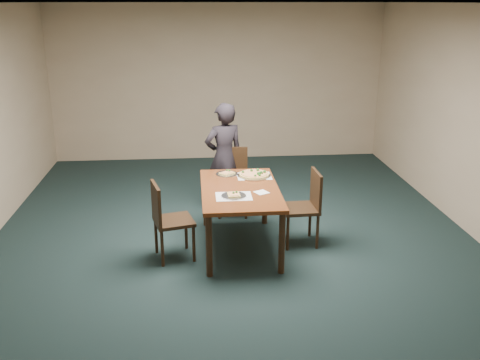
{
  "coord_description": "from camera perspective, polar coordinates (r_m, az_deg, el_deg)",
  "views": [
    {
      "loc": [
        -0.45,
        -5.75,
        2.82
      ],
      "look_at": [
        0.06,
        0.09,
        0.85
      ],
      "focal_mm": 40.0,
      "sensor_mm": 36.0,
      "label": 1
    }
  ],
  "objects": [
    {
      "name": "placemat_near",
      "position": [
        5.96,
        -0.67,
        -1.75
      ],
      "size": [
        0.4,
        0.3,
        0.0
      ],
      "primitive_type": "cube",
      "color": "white",
      "rests_on": "dining_table"
    },
    {
      "name": "placemat_main",
      "position": [
        6.65,
        1.52,
        0.42
      ],
      "size": [
        0.42,
        0.32,
        0.0
      ],
      "primitive_type": "cube",
      "color": "white",
      "rests_on": "dining_table"
    },
    {
      "name": "diner",
      "position": [
        7.4,
        -1.71,
        2.42
      ],
      "size": [
        0.64,
        0.52,
        1.53
      ],
      "primitive_type": "imported",
      "rotation": [
        0.0,
        0.0,
        3.46
      ],
      "color": "black",
      "rests_on": "ground"
    },
    {
      "name": "chair_far",
      "position": [
        7.37,
        -0.81,
        0.34
      ],
      "size": [
        0.45,
        0.45,
        0.91
      ],
      "rotation": [
        0.0,
        0.0,
        -0.07
      ],
      "color": "black",
      "rests_on": "ground"
    },
    {
      "name": "slice_plate_near",
      "position": [
        5.96,
        -0.67,
        -1.64
      ],
      "size": [
        0.28,
        0.28,
        0.05
      ],
      "color": "silver",
      "rests_on": "dining_table"
    },
    {
      "name": "slice_plate_far",
      "position": [
        6.71,
        -1.39,
        0.69
      ],
      "size": [
        0.28,
        0.28,
        0.05
      ],
      "color": "silver",
      "rests_on": "dining_table"
    },
    {
      "name": "room_shell",
      "position": [
        5.87,
        -0.52,
        7.96
      ],
      "size": [
        8.0,
        8.0,
        8.0
      ],
      "color": "tan",
      "rests_on": "ground"
    },
    {
      "name": "pizza_pan",
      "position": [
        6.64,
        1.55,
        0.6
      ],
      "size": [
        0.41,
        0.41,
        0.08
      ],
      "color": "silver",
      "rests_on": "dining_table"
    },
    {
      "name": "chair_left",
      "position": [
        6.08,
        -7.82,
        -3.89
      ],
      "size": [
        0.51,
        0.51,
        0.91
      ],
      "rotation": [
        0.0,
        0.0,
        1.82
      ],
      "color": "black",
      "rests_on": "ground"
    },
    {
      "name": "napkin",
      "position": [
        6.08,
        2.31,
        -1.33
      ],
      "size": [
        0.19,
        0.19,
        0.01
      ],
      "primitive_type": "cube",
      "rotation": [
        0.0,
        0.0,
        0.48
      ],
      "color": "white",
      "rests_on": "dining_table"
    },
    {
      "name": "dining_table",
      "position": [
        6.25,
        -0.0,
        -1.67
      ],
      "size": [
        0.9,
        1.5,
        0.75
      ],
      "color": "#552611",
      "rests_on": "ground"
    },
    {
      "name": "ground",
      "position": [
        6.42,
        -0.47,
        -7.48
      ],
      "size": [
        8.0,
        8.0,
        0.0
      ],
      "primitive_type": "plane",
      "color": "black",
      "rests_on": "ground"
    },
    {
      "name": "chair_right",
      "position": [
        6.46,
        7.1,
        -2.49
      ],
      "size": [
        0.44,
        0.44,
        0.91
      ],
      "rotation": [
        0.0,
        0.0,
        -1.53
      ],
      "color": "black",
      "rests_on": "ground"
    }
  ]
}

